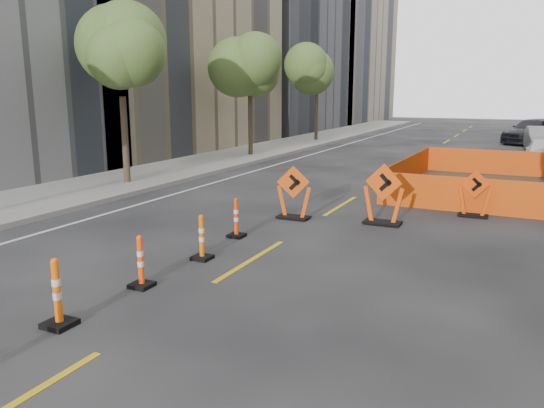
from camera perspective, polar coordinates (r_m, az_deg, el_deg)
The scene contains 18 objects.
ground_plane at distance 8.13m, azimuth -15.73°, elevation -13.74°, with size 140.00×140.00×0.00m, color black.
sidewalk_left at distance 22.59m, azimuth -13.15°, elevation 3.03°, with size 4.00×90.00×0.15m, color gray.
bld_left_d at distance 49.87m, azimuth -0.84°, elevation 16.04°, with size 12.00×16.00×14.00m, color #4C4C51.
bld_left_e at distance 65.19m, azimuth 5.84°, elevation 17.67°, with size 12.00×20.00×20.00m, color gray.
tree_l_b at distance 20.44m, azimuth -15.98°, elevation 14.50°, with size 2.80×2.80×5.95m.
tree_l_c at distance 28.75m, azimuth -2.39°, elevation 14.08°, with size 2.80×2.80×5.95m.
tree_l_d at distance 37.89m, azimuth 4.86°, elevation 13.54°, with size 2.80×2.80×5.95m.
channelizer_3 at distance 8.61m, azimuth -22.12°, elevation -8.83°, with size 0.42×0.42×1.08m, color #E95A09, non-canonical shape.
channelizer_4 at distance 9.84m, azimuth -13.95°, elevation -6.01°, with size 0.38×0.38×0.97m, color #FF430A, non-canonical shape.
channelizer_5 at distance 11.21m, azimuth -7.58°, elevation -3.55°, with size 0.38×0.38×0.97m, color #DE5D09, non-canonical shape.
channelizer_6 at distance 12.84m, azimuth -3.87°, elevation -1.46°, with size 0.38×0.38×0.98m, color red, non-canonical shape.
chevron_sign_left at distance 14.65m, azimuth 2.35°, elevation 1.26°, with size 0.99×0.60×1.49m, color #DB4909, non-canonical shape.
chevron_sign_center at distance 14.31m, azimuth 11.91°, elevation 1.04°, with size 1.09×0.65×1.63m, color #E14609, non-canonical shape.
chevron_sign_right at distance 15.93m, azimuth 20.96°, elevation 1.07°, with size 0.89×0.54×1.34m, color #ED440A, non-canonical shape.
safety_fence at distance 20.53m, azimuth 21.06°, elevation 2.92°, with size 4.89×8.32×1.04m, color #FF4B0D, non-canonical shape.
parked_car_near at distance 28.52m, azimuth 27.17°, elevation 5.02°, with size 1.56×3.88×1.32m, color white.
parked_car_mid at distance 34.74m, azimuth 27.04°, elevation 6.18°, with size 1.57×4.52×1.49m, color gray.
parked_car_far at distance 40.41m, azimuth 26.25°, elevation 7.00°, with size 2.30×5.67×1.65m, color black.
Camera 1 is at (4.95, -5.44, 3.47)m, focal length 35.00 mm.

